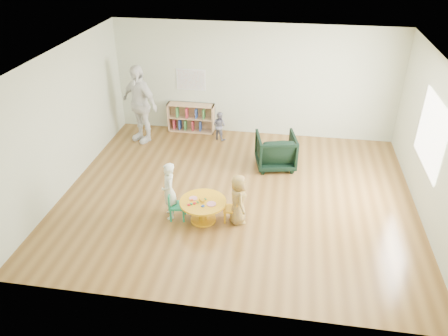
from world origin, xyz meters
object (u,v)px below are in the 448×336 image
at_px(kid_chair_left, 175,205).
at_px(armchair, 276,151).
at_px(bookshelf, 191,118).
at_px(kid_chair_right, 233,208).
at_px(activity_table, 203,207).
at_px(toddler, 219,126).
at_px(child_left, 169,191).
at_px(child_right, 238,199).
at_px(adult_caretaker, 139,104).

bearing_deg(kid_chair_left, armchair, 136.26).
bearing_deg(bookshelf, kid_chair_right, -66.14).
distance_m(activity_table, toddler, 3.43).
xyz_separation_m(child_left, child_right, (1.27, 0.02, -0.07)).
xyz_separation_m(kid_chair_left, child_right, (1.16, 0.07, 0.19)).
height_order(kid_chair_right, adult_caretaker, adult_caretaker).
height_order(armchair, adult_caretaker, adult_caretaker).
relative_size(kid_chair_right, child_left, 0.45).
xyz_separation_m(kid_chair_left, toddler, (0.24, 3.43, 0.07)).
bearing_deg(child_right, adult_caretaker, 22.06).
xyz_separation_m(kid_chair_left, armchair, (1.71, 2.26, 0.09)).
relative_size(activity_table, kid_chair_left, 1.53).
height_order(activity_table, toddler, toddler).
distance_m(toddler, adult_caretaker, 2.03).
xyz_separation_m(child_right, adult_caretaker, (-2.83, 3.02, 0.47)).
bearing_deg(child_right, armchair, -35.36).
xyz_separation_m(kid_chair_right, armchair, (0.65, 2.16, 0.12)).
height_order(kid_chair_right, child_right, child_right).
height_order(kid_chair_left, kid_chair_right, kid_chair_left).
distance_m(kid_chair_right, adult_caretaker, 4.11).
bearing_deg(kid_chair_right, adult_caretaker, 36.63).
bearing_deg(armchair, activity_table, 49.92).
relative_size(activity_table, adult_caretaker, 0.44).
height_order(kid_chair_left, child_right, child_right).
distance_m(kid_chair_right, child_right, 0.24).
xyz_separation_m(activity_table, kid_chair_right, (0.54, 0.09, -0.02)).
bearing_deg(toddler, bookshelf, 1.29).
bearing_deg(kid_chair_left, bookshelf, -177.91).
xyz_separation_m(toddler, adult_caretaker, (-1.91, -0.34, 0.60)).
distance_m(child_left, adult_caretaker, 3.44).
bearing_deg(child_left, activity_table, 64.37).
distance_m(kid_chair_left, toddler, 3.44).
distance_m(child_left, toddler, 3.41).
relative_size(kid_chair_left, adult_caretaker, 0.29).
bearing_deg(child_right, child_left, 70.08).
height_order(armchair, child_left, child_left).
bearing_deg(bookshelf, toddler, -24.92).
height_order(child_left, adult_caretaker, adult_caretaker).
relative_size(activity_table, bookshelf, 0.71).
bearing_deg(activity_table, bookshelf, 106.10).
height_order(bookshelf, toddler, bookshelf).
distance_m(armchair, child_right, 2.26).
bearing_deg(adult_caretaker, child_left, -34.00).
relative_size(child_right, adult_caretaker, 0.51).
xyz_separation_m(activity_table, armchair, (1.19, 2.25, 0.10)).
bearing_deg(adult_caretaker, child_right, -17.94).
height_order(armchair, child_right, child_right).
bearing_deg(child_right, bookshelf, 3.85).
bearing_deg(child_right, activity_table, 74.47).
bearing_deg(kid_chair_right, activity_table, 93.58).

